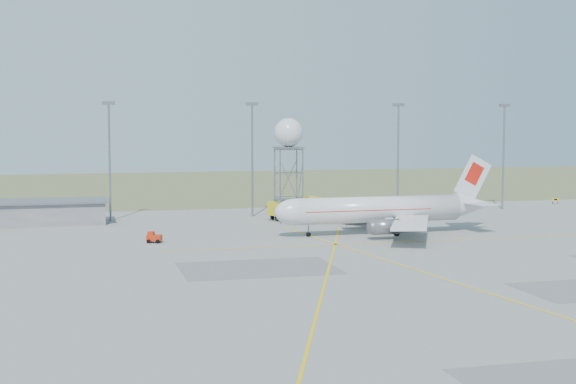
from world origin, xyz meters
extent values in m
plane|color=gray|center=(0.00, 0.00, 0.00)|extent=(400.00, 400.00, 0.00)
cube|color=#5D6E3C|center=(0.00, 140.00, 0.01)|extent=(400.00, 120.00, 0.03)
cube|color=gray|center=(-45.00, 64.00, 1.80)|extent=(18.00, 9.00, 3.60)
cube|color=gray|center=(-45.00, 64.00, 3.75)|extent=(19.00, 10.00, 0.30)
cylinder|color=gray|center=(-35.00, 66.00, 10.00)|extent=(0.36, 0.36, 20.00)
cube|color=gray|center=(-35.00, 66.00, 20.20)|extent=(2.20, 0.50, 0.60)
cylinder|color=gray|center=(-10.00, 66.00, 10.00)|extent=(0.36, 0.36, 20.00)
cube|color=gray|center=(-10.00, 66.00, 20.20)|extent=(2.20, 0.50, 0.60)
cylinder|color=gray|center=(18.00, 66.00, 10.00)|extent=(0.36, 0.36, 20.00)
cube|color=gray|center=(18.00, 66.00, 20.20)|extent=(2.20, 0.50, 0.60)
cylinder|color=gray|center=(40.00, 66.00, 10.00)|extent=(0.36, 0.36, 20.00)
cube|color=gray|center=(40.00, 66.00, 20.20)|extent=(2.20, 0.50, 0.60)
cylinder|color=black|center=(55.00, 72.00, 0.40)|extent=(0.10, 0.10, 0.80)
cylinder|color=black|center=(56.20, 72.00, 0.40)|extent=(0.10, 0.10, 0.80)
cube|color=yellow|center=(55.60, 72.00, 0.95)|extent=(1.60, 0.15, 0.50)
cube|color=black|center=(55.60, 71.92, 0.95)|extent=(0.80, 0.03, 0.30)
cylinder|color=silver|center=(3.57, 38.59, 3.76)|extent=(25.79, 4.34, 3.96)
ellipsoid|color=silver|center=(-9.29, 38.40, 3.76)|extent=(6.39, 4.05, 3.96)
cube|color=black|center=(-10.48, 38.38, 4.35)|extent=(1.53, 2.20, 0.97)
cone|color=silver|center=(19.41, 38.82, 4.06)|extent=(6.00, 4.05, 3.96)
cube|color=silver|center=(19.41, 38.82, 8.21)|extent=(6.34, 0.39, 7.45)
cube|color=red|center=(19.60, 38.83, 8.91)|extent=(3.41, 0.39, 3.82)
cube|color=silver|center=(18.86, 41.98, 4.55)|extent=(3.25, 5.49, 0.18)
cube|color=silver|center=(18.96, 35.65, 4.55)|extent=(3.25, 5.49, 0.18)
cube|color=silver|center=(4.92, 47.52, 2.77)|extent=(11.39, 16.27, 0.36)
cube|color=silver|center=(5.19, 29.70, 2.77)|extent=(11.03, 16.35, 0.36)
cylinder|color=slate|center=(2.50, 44.31, 1.88)|extent=(4.19, 2.34, 2.28)
cylinder|color=slate|center=(2.67, 32.83, 1.88)|extent=(4.19, 2.34, 2.28)
cube|color=red|center=(1.59, 38.56, 3.86)|extent=(19.85, 4.29, 0.12)
cylinder|color=black|center=(-7.31, 38.43, 0.45)|extent=(0.70, 0.70, 0.89)
cube|color=black|center=(5.55, 38.62, 0.45)|extent=(1.08, 5.95, 0.89)
cylinder|color=gray|center=(5.55, 38.62, 0.89)|extent=(0.24, 0.24, 1.78)
cylinder|color=gray|center=(-7.72, 54.29, 6.33)|extent=(0.23, 0.23, 12.66)
cylinder|color=gray|center=(-3.82, 54.29, 6.33)|extent=(0.23, 0.23, 12.66)
cylinder|color=gray|center=(-3.82, 58.19, 6.33)|extent=(0.23, 0.23, 12.66)
cylinder|color=gray|center=(-7.72, 58.19, 6.33)|extent=(0.23, 0.23, 12.66)
cube|color=gray|center=(-5.77, 56.24, 12.66)|extent=(4.50, 4.50, 0.24)
sphere|color=silver|center=(-5.77, 56.24, 15.19)|extent=(4.87, 4.87, 4.87)
cube|color=gold|center=(-3.73, 59.61, 2.11)|extent=(10.02, 6.08, 2.32)
cube|color=gold|center=(-0.53, 60.70, 3.06)|extent=(3.36, 3.62, 1.48)
cube|color=black|center=(0.17, 60.94, 3.17)|extent=(0.99, 2.63, 1.06)
cube|color=gray|center=(-4.73, 59.27, 3.48)|extent=(5.82, 4.11, 0.42)
cube|color=red|center=(-29.94, 38.14, 0.70)|extent=(2.34, 1.87, 0.83)
cube|color=red|center=(-30.38, 38.28, 1.34)|extent=(1.14, 1.32, 0.46)
camera|label=1|loc=(-39.47, -74.66, 16.78)|focal=50.00mm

